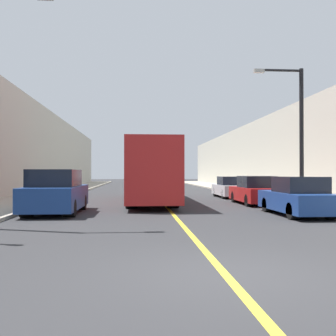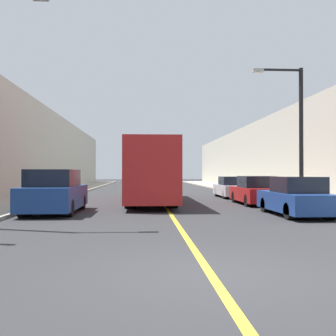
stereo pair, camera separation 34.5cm
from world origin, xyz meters
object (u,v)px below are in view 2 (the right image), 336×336
at_px(car_right_near, 296,198).
at_px(street_lamp_right, 296,126).
at_px(car_right_mid, 256,192).
at_px(car_right_far, 232,188).
at_px(bus, 150,171).
at_px(parked_suv_left, 54,193).

relative_size(car_right_near, street_lamp_right, 0.68).
bearing_deg(car_right_near, car_right_mid, 90.31).
bearing_deg(street_lamp_right, car_right_far, 98.95).
distance_m(bus, street_lamp_right, 8.44).
bearing_deg(car_right_far, parked_suv_left, -135.28).
distance_m(bus, car_right_far, 6.86).
relative_size(bus, parked_suv_left, 2.54).
height_order(bus, car_right_near, bus).
xyz_separation_m(bus, parked_suv_left, (-4.09, -5.89, -0.92)).
xyz_separation_m(bus, car_right_near, (5.64, -7.46, -1.08)).
bearing_deg(car_right_mid, car_right_far, 89.68).
height_order(bus, street_lamp_right, street_lamp_right).
height_order(parked_suv_left, car_right_mid, parked_suv_left).
height_order(car_right_near, car_right_mid, car_right_near).
bearing_deg(bus, car_right_near, -52.93).
distance_m(parked_suv_left, car_right_near, 9.86).
bearing_deg(street_lamp_right, car_right_near, -112.21).
bearing_deg(street_lamp_right, parked_suv_left, -171.95).
bearing_deg(car_right_mid, street_lamp_right, -61.10).
bearing_deg(bus, parked_suv_left, -124.76).
distance_m(car_right_mid, car_right_far, 5.72).
height_order(parked_suv_left, street_lamp_right, street_lamp_right).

